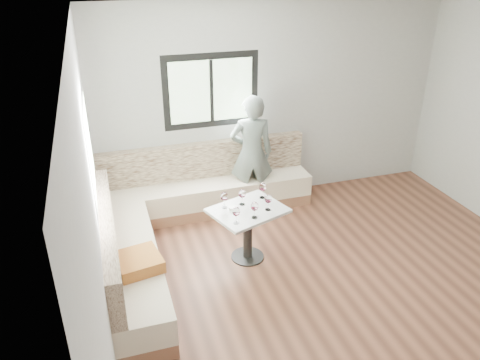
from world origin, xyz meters
name	(u,v)px	position (x,y,z in m)	size (l,w,h in m)	color
room	(359,174)	(-0.08, 0.08, 1.41)	(5.01, 5.01, 2.81)	brown
banquette	(178,217)	(-1.59, 1.62, 0.33)	(2.90, 2.80, 0.95)	#936248
table	(248,222)	(-0.88, 0.99, 0.50)	(0.97, 0.86, 0.66)	black
person	(251,153)	(-0.43, 2.19, 0.82)	(0.60, 0.39, 1.64)	slate
olive_ramekin	(233,208)	(-1.05, 1.04, 0.68)	(0.09, 0.09, 0.03)	white
wine_glass_a	(236,212)	(-1.09, 0.75, 0.80)	(0.09, 0.09, 0.20)	white
wine_glass_b	(255,207)	(-0.87, 0.80, 0.80)	(0.09, 0.09, 0.20)	white
wine_glass_c	(268,199)	(-0.66, 0.91, 0.80)	(0.09, 0.09, 0.20)	white
wine_glass_d	(242,194)	(-0.91, 1.12, 0.80)	(0.09, 0.09, 0.20)	white
wine_glass_e	(263,188)	(-0.62, 1.21, 0.80)	(0.09, 0.09, 0.20)	white
wine_glass_f	(224,197)	(-1.12, 1.12, 0.80)	(0.09, 0.09, 0.20)	white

